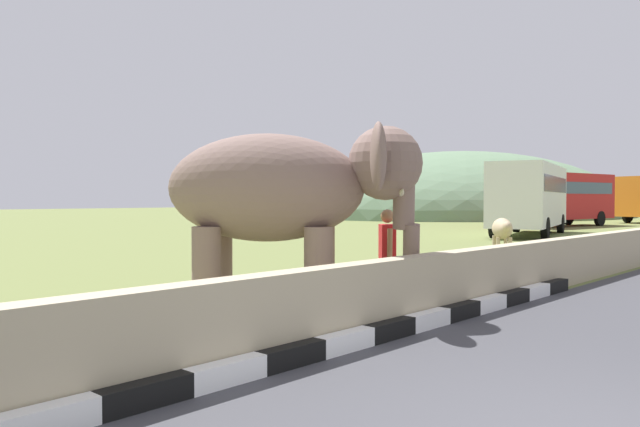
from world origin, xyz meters
TOP-DOWN VIEW (x-y plane):
  - striped_curb at (-0.35, 3.48)m, footprint 16.20×0.20m
  - barrier_parapet at (2.00, 3.78)m, footprint 28.00×0.36m
  - elephant at (2.21, 5.66)m, footprint 3.73×3.91m
  - person_handler at (3.84, 4.96)m, footprint 0.50×0.51m
  - bus_white at (25.30, 11.94)m, footprint 9.48×4.77m
  - bus_red at (35.92, 14.70)m, footprint 10.34×4.18m
  - cow_near at (13.50, 7.61)m, footprint 1.79×1.42m
  - hill_east at (55.00, 32.40)m, footprint 40.49×32.39m

SIDE VIEW (x-z plane):
  - hill_east at x=55.00m, z-range -6.87..6.87m
  - striped_curb at x=-0.35m, z-range 0.00..0.24m
  - barrier_parapet at x=2.00m, z-range 0.00..1.00m
  - cow_near at x=13.50m, z-range 0.26..1.48m
  - person_handler at x=3.84m, z-range 0.10..1.75m
  - elephant at x=2.21m, z-range 0.47..3.44m
  - bus_white at x=25.30m, z-range 0.33..3.83m
  - bus_red at x=35.92m, z-range 0.33..3.83m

